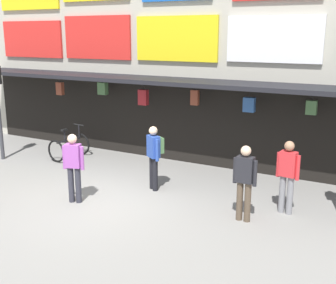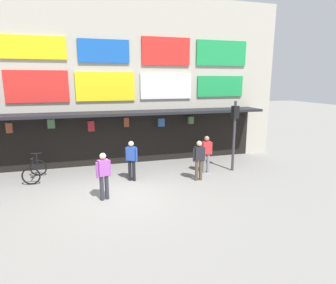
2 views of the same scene
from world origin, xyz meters
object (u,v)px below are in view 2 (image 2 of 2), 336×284
at_px(traffic_light_far, 234,125).
at_px(pedestrian_in_red, 132,158).
at_px(pedestrian_in_yellow, 199,158).
at_px(pedestrian_in_purple, 104,174).
at_px(bicycle_parked, 35,171).
at_px(pedestrian_in_white, 206,152).

xyz_separation_m(traffic_light_far, pedestrian_in_red, (-4.68, -0.07, -1.16)).
xyz_separation_m(traffic_light_far, pedestrian_in_yellow, (-2.01, -0.81, -1.19)).
bearing_deg(pedestrian_in_yellow, pedestrian_in_red, 164.43).
bearing_deg(pedestrian_in_purple, pedestrian_in_yellow, 13.38).
relative_size(bicycle_parked, pedestrian_in_red, 0.73).
xyz_separation_m(traffic_light_far, pedestrian_in_white, (-1.31, 0.03, -1.19)).
relative_size(traffic_light_far, pedestrian_in_yellow, 1.90).
distance_m(traffic_light_far, pedestrian_in_purple, 6.27).
height_order(pedestrian_in_yellow, pedestrian_in_purple, same).
bearing_deg(bicycle_parked, pedestrian_in_yellow, -16.24).
relative_size(traffic_light_far, pedestrian_in_purple, 1.90).
bearing_deg(bicycle_parked, pedestrian_in_white, -8.36).
height_order(traffic_light_far, pedestrian_in_red, traffic_light_far).
distance_m(bicycle_parked, pedestrian_in_white, 7.36).
xyz_separation_m(traffic_light_far, pedestrian_in_purple, (-5.91, -1.73, -1.19)).
relative_size(pedestrian_in_yellow, pedestrian_in_white, 1.00).
bearing_deg(pedestrian_in_red, pedestrian_in_purple, -126.46).
xyz_separation_m(bicycle_parked, pedestrian_in_purple, (2.66, -2.84, 0.55)).
bearing_deg(bicycle_parked, pedestrian_in_red, -16.69).
height_order(bicycle_parked, pedestrian_in_yellow, pedestrian_in_yellow).
height_order(pedestrian_in_red, pedestrian_in_white, same).
bearing_deg(pedestrian_in_red, pedestrian_in_white, 1.71).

